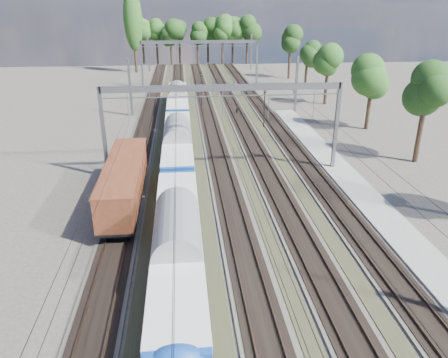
{
  "coord_description": "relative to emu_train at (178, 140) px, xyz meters",
  "views": [
    {
      "loc": [
        -3.92,
        -11.33,
        16.47
      ],
      "look_at": [
        -0.69,
        21.61,
        2.8
      ],
      "focal_mm": 35.0,
      "sensor_mm": 36.0,
      "label": 1
    }
  ],
  "objects": [
    {
      "name": "signal_near",
      "position": [
        3.84,
        25.96,
        1.1
      ],
      "size": [
        0.36,
        0.33,
        5.86
      ],
      "rotation": [
        0.0,
        0.0,
        -0.02
      ],
      "color": "black",
      "rests_on": "ground"
    },
    {
      "name": "tree_belt",
      "position": [
        11.85,
        56.77,
        5.56
      ],
      "size": [
        39.9,
        101.71,
        12.04
      ],
      "color": "black",
      "rests_on": "ground"
    },
    {
      "name": "worker",
      "position": [
        9.05,
        20.87,
        -1.79
      ],
      "size": [
        0.53,
        0.67,
        1.62
      ],
      "primitive_type": "imported",
      "rotation": [
        0.0,
        0.0,
        1.84
      ],
      "color": "black",
      "rests_on": "ground"
    },
    {
      "name": "catenary",
      "position": [
        4.83,
        19.19,
        3.8
      ],
      "size": [
        25.65,
        130.0,
        9.0
      ],
      "color": "slate",
      "rests_on": "ground"
    },
    {
      "name": "signal_far",
      "position": [
        11.77,
        12.97,
        0.67
      ],
      "size": [
        0.32,
        0.3,
        5.18
      ],
      "rotation": [
        0.0,
        0.0,
        -0.03
      ],
      "color": "black",
      "rests_on": "ground"
    },
    {
      "name": "track_bed",
      "position": [
        4.5,
        11.5,
        -2.5
      ],
      "size": [
        21.0,
        130.0,
        0.34
      ],
      "color": "#47423A",
      "rests_on": "ground"
    },
    {
      "name": "freight_boxcar",
      "position": [
        -4.5,
        -10.13,
        -0.36
      ],
      "size": [
        2.95,
        14.26,
        3.68
      ],
      "color": "black",
      "rests_on": "ground"
    },
    {
      "name": "poplar",
      "position": [
        -10.0,
        64.5,
        9.29
      ],
      "size": [
        4.4,
        4.4,
        19.04
      ],
      "color": "black",
      "rests_on": "ground"
    },
    {
      "name": "platform",
      "position": [
        16.5,
        -13.5,
        -2.45
      ],
      "size": [
        3.0,
        70.0,
        0.3
      ],
      "primitive_type": "cube",
      "color": "gray",
      "rests_on": "ground"
    },
    {
      "name": "emu_train",
      "position": [
        0.0,
        0.0,
        0.0
      ],
      "size": [
        3.02,
        63.91,
        4.42
      ],
      "color": "black",
      "rests_on": "ground"
    }
  ]
}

